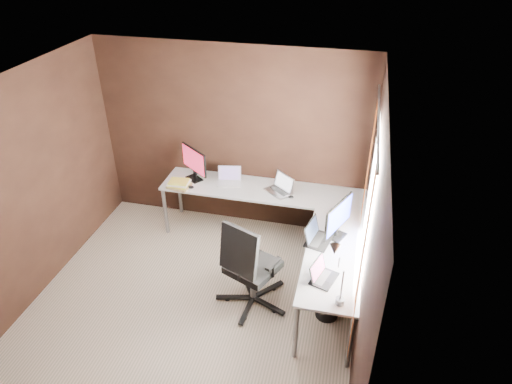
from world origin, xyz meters
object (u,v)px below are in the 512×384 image
desk_lamp (337,266)px  laptop_black_big (316,237)px  monitor_left (194,162)px  wastebasket (327,306)px  laptop_white (229,179)px  laptop_silver (280,188)px  laptop_black_small (322,275)px  office_chair (251,280)px  monitor_right (339,217)px  book_stack (179,184)px  drawer_pedestal (330,242)px

desk_lamp → laptop_black_big: bearing=102.7°
monitor_left → wastebasket: (1.96, -1.34, -0.84)m
laptop_white → laptop_silver: bearing=-17.4°
laptop_black_small → office_chair: office_chair is taller
desk_lamp → wastebasket: 1.08m
laptop_black_small → office_chair: bearing=91.9°
desk_lamp → office_chair: 1.29m
laptop_black_small → desk_lamp: desk_lamp is taller
monitor_right → laptop_white: (-1.49, 0.87, -0.21)m
laptop_black_big → book_stack: (-1.89, 0.72, -0.01)m
laptop_black_small → wastebasket: size_ratio=1.22×
desk_lamp → office_chair: desk_lamp is taller
drawer_pedestal → laptop_white: 1.56m
drawer_pedestal → monitor_right: (0.07, -0.45, 0.69)m
monitor_right → office_chair: size_ratio=0.45×
book_stack → desk_lamp: desk_lamp is taller
monitor_right → laptop_white: bearing=83.3°
book_stack → monitor_left: bearing=62.0°
laptop_white → office_chair: 1.57m
desk_lamp → monitor_left: bearing=133.4°
monitor_right → laptop_black_big: (-0.21, -0.12, -0.21)m
book_stack → laptop_black_small: bearing=-33.2°
laptop_silver → laptop_black_small: bearing=-25.4°
laptop_black_small → laptop_silver: bearing=42.6°
drawer_pedestal → book_stack: size_ratio=1.97×
monitor_left → laptop_silver: monitor_left is taller
monitor_left → desk_lamp: (2.02, -1.81, 0.13)m
monitor_left → desk_lamp: bearing=-4.9°
monitor_left → drawer_pedestal: bearing=25.0°
drawer_pedestal → laptop_black_small: 1.26m
monitor_left → laptop_white: size_ratio=1.33×
laptop_black_big → book_stack: laptop_black_big is taller
drawer_pedestal → laptop_black_big: 0.76m
drawer_pedestal → laptop_black_big: bearing=-103.8°
laptop_silver → wastebasket: size_ratio=1.44×
laptop_black_small → book_stack: laptop_black_small is taller
desk_lamp → wastebasket: (-0.05, 0.46, -0.97)m
laptop_silver → laptop_black_big: bearing=-18.2°
monitor_right → drawer_pedestal: bearing=32.6°
monitor_left → laptop_silver: bearing=34.1°
book_stack → office_chair: bearing=-41.5°
laptop_black_small → monitor_right: bearing=10.8°
monitor_left → desk_lamp: desk_lamp is taller
monitor_right → laptop_silver: (-0.78, 0.79, -0.21)m
monitor_left → monitor_right: same height
laptop_black_small → drawer_pedestal: bearing=17.0°
office_chair → wastebasket: (0.86, 0.00, -0.19)m
drawer_pedestal → desk_lamp: size_ratio=0.99×
laptop_black_big → desk_lamp: desk_lamp is taller
monitor_left → laptop_black_small: (1.88, -1.57, -0.21)m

